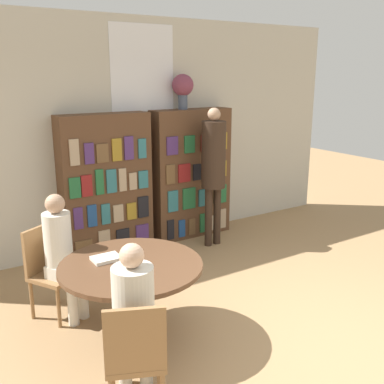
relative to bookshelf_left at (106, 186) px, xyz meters
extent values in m
plane|color=#9E7A51|center=(0.64, -3.11, -0.90)|extent=(16.00, 16.00, 0.00)
cube|color=beige|center=(0.64, 0.19, 0.60)|extent=(6.40, 0.06, 3.00)
cube|color=white|center=(0.64, 0.16, 1.45)|extent=(0.90, 0.01, 1.10)
cube|color=brown|center=(0.00, 0.00, 0.00)|extent=(1.16, 0.32, 1.81)
cube|color=brown|center=(-0.39, -0.17, -0.73)|extent=(0.22, 0.02, 0.24)
cube|color=tan|center=(-0.12, -0.17, -0.69)|extent=(0.15, 0.02, 0.31)
cube|color=black|center=(0.13, -0.17, -0.70)|extent=(0.18, 0.02, 0.28)
cube|color=#4C2D6B|center=(0.41, -0.17, -0.70)|extent=(0.18, 0.02, 0.29)
cube|color=#4C2D6B|center=(-0.44, -0.17, -0.31)|extent=(0.11, 0.02, 0.27)
cube|color=navy|center=(-0.27, -0.17, -0.31)|extent=(0.12, 0.02, 0.28)
cube|color=#2D707A|center=(-0.09, -0.17, -0.32)|extent=(0.11, 0.02, 0.26)
cube|color=tan|center=(0.08, -0.17, -0.34)|extent=(0.13, 0.02, 0.22)
cube|color=olive|center=(0.26, -0.17, -0.34)|extent=(0.13, 0.02, 0.22)
cube|color=black|center=(0.43, -0.17, -0.31)|extent=(0.15, 0.02, 0.28)
cube|color=#236638|center=(-0.46, -0.17, 0.07)|extent=(0.14, 0.02, 0.25)
cube|color=maroon|center=(-0.31, -0.17, 0.08)|extent=(0.13, 0.02, 0.26)
cube|color=#236638|center=(-0.15, -0.17, 0.10)|extent=(0.10, 0.02, 0.31)
cube|color=#2D707A|center=(0.01, -0.17, 0.09)|extent=(0.13, 0.02, 0.30)
cube|color=tan|center=(0.16, -0.17, 0.09)|extent=(0.10, 0.02, 0.29)
cube|color=tan|center=(0.30, -0.17, 0.05)|extent=(0.10, 0.02, 0.22)
cube|color=#2D707A|center=(0.44, -0.17, 0.06)|extent=(0.13, 0.02, 0.23)
cube|color=tan|center=(-0.43, -0.17, 0.49)|extent=(0.11, 0.02, 0.31)
cube|color=#4C2D6B|center=(-0.26, -0.17, 0.46)|extent=(0.11, 0.02, 0.25)
cube|color=brown|center=(-0.09, -0.17, 0.45)|extent=(0.15, 0.02, 0.23)
cube|color=olive|center=(0.10, -0.17, 0.48)|extent=(0.12, 0.02, 0.28)
cube|color=#4C2D6B|center=(0.26, -0.17, 0.49)|extent=(0.12, 0.02, 0.29)
cube|color=#2D707A|center=(0.44, -0.17, 0.46)|extent=(0.11, 0.02, 0.25)
cube|color=brown|center=(1.28, 0.00, 0.00)|extent=(1.16, 0.32, 1.81)
cube|color=black|center=(0.84, -0.17, -0.70)|extent=(0.10, 0.02, 0.28)
cube|color=navy|center=(1.02, -0.17, -0.72)|extent=(0.10, 0.02, 0.24)
cube|color=brown|center=(1.19, -0.17, -0.73)|extent=(0.10, 0.02, 0.23)
cube|color=#236638|center=(1.38, -0.17, -0.70)|extent=(0.10, 0.02, 0.28)
cube|color=tan|center=(1.55, -0.17, -0.73)|extent=(0.11, 0.02, 0.22)
cube|color=tan|center=(1.71, -0.17, -0.70)|extent=(0.14, 0.02, 0.29)
cube|color=#2D707A|center=(0.88, -0.17, -0.30)|extent=(0.15, 0.02, 0.29)
cube|color=#236638|center=(1.14, -0.17, -0.30)|extent=(0.20, 0.02, 0.30)
cube|color=#2D707A|center=(1.41, -0.17, -0.33)|extent=(0.21, 0.02, 0.25)
cube|color=#236638|center=(1.67, -0.17, -0.32)|extent=(0.21, 0.02, 0.27)
cube|color=brown|center=(0.85, -0.17, 0.08)|extent=(0.13, 0.02, 0.26)
cube|color=maroon|center=(1.07, -0.17, 0.07)|extent=(0.19, 0.02, 0.25)
cube|color=black|center=(1.27, -0.17, 0.06)|extent=(0.13, 0.02, 0.22)
cube|color=black|center=(1.49, -0.17, 0.08)|extent=(0.15, 0.02, 0.27)
cube|color=olive|center=(1.70, -0.17, 0.06)|extent=(0.15, 0.02, 0.23)
cube|color=#4C2D6B|center=(0.88, -0.17, 0.46)|extent=(0.17, 0.02, 0.24)
cube|color=#236638|center=(1.15, -0.17, 0.46)|extent=(0.16, 0.02, 0.24)
cube|color=maroon|center=(1.42, -0.17, 0.45)|extent=(0.15, 0.02, 0.23)
cube|color=olive|center=(1.68, -0.17, 0.46)|extent=(0.20, 0.02, 0.24)
cylinder|color=#475166|center=(1.15, 0.00, 1.01)|extent=(0.12, 0.12, 0.21)
sphere|color=brown|center=(1.15, 0.00, 1.23)|extent=(0.29, 0.29, 0.29)
cylinder|color=brown|center=(-0.58, -1.98, -0.89)|extent=(0.44, 0.44, 0.03)
cylinder|color=brown|center=(-0.58, -1.98, -0.55)|extent=(0.12, 0.12, 0.65)
cylinder|color=brown|center=(-0.58, -1.98, -0.20)|extent=(1.24, 1.24, 0.04)
cube|color=olive|center=(-0.93, -2.79, -0.49)|extent=(0.53, 0.53, 0.04)
cube|color=olive|center=(-1.00, -2.95, -0.25)|extent=(0.38, 0.19, 0.45)
cylinder|color=olive|center=(-1.02, -2.56, -0.71)|extent=(0.04, 0.04, 0.39)
cylinder|color=olive|center=(-0.71, -2.70, -0.71)|extent=(0.04, 0.04, 0.39)
cube|color=olive|center=(-1.03, -1.23, -0.49)|extent=(0.55, 0.55, 0.04)
cube|color=olive|center=(-1.12, -1.07, -0.25)|extent=(0.36, 0.23, 0.45)
cylinder|color=olive|center=(-0.79, -1.29, -0.71)|extent=(0.04, 0.04, 0.39)
cylinder|color=olive|center=(-1.09, -1.46, -0.71)|extent=(0.04, 0.04, 0.39)
cylinder|color=olive|center=(-0.97, -0.99, -0.71)|extent=(0.04, 0.04, 0.39)
cylinder|color=olive|center=(-1.26, -1.17, -0.71)|extent=(0.04, 0.04, 0.39)
cube|color=silver|center=(-0.96, -1.35, -0.41)|extent=(0.39, 0.41, 0.12)
cylinder|color=silver|center=(-1.00, -1.28, -0.10)|extent=(0.26, 0.26, 0.50)
sphere|color=tan|center=(-1.00, -1.28, 0.24)|extent=(0.18, 0.18, 0.18)
cylinder|color=silver|center=(-0.84, -1.41, -0.69)|extent=(0.10, 0.10, 0.43)
cylinder|color=silver|center=(-0.96, -1.48, -0.69)|extent=(0.10, 0.10, 0.43)
cube|color=beige|center=(-0.88, -2.66, -0.41)|extent=(0.39, 0.41, 0.12)
cylinder|color=beige|center=(-0.91, -2.73, -0.10)|extent=(0.29, 0.29, 0.50)
sphere|color=tan|center=(-0.91, -2.73, 0.23)|extent=(0.17, 0.17, 0.17)
cylinder|color=beige|center=(-0.90, -2.53, -0.69)|extent=(0.10, 0.10, 0.43)
cylinder|color=beige|center=(-0.76, -2.59, -0.69)|extent=(0.10, 0.10, 0.43)
cylinder|color=#332319|center=(1.24, -0.51, -0.50)|extent=(0.10, 0.10, 0.81)
cylinder|color=#332319|center=(1.38, -0.51, -0.50)|extent=(0.10, 0.10, 0.81)
cylinder|color=#332319|center=(1.31, -0.51, 0.35)|extent=(0.32, 0.32, 0.88)
sphere|color=tan|center=(1.31, -0.51, 0.88)|extent=(0.17, 0.17, 0.17)
cylinder|color=#332319|center=(1.41, -0.23, 0.57)|extent=(0.07, 0.30, 0.07)
cube|color=silver|center=(-0.73, -1.80, -0.17)|extent=(0.24, 0.18, 0.03)
camera|label=1|loc=(-2.04, -5.26, 1.40)|focal=42.00mm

